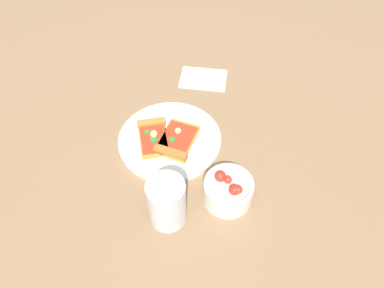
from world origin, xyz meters
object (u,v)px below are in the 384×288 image
Objects in this scene: salad_bowl at (228,190)px; plate at (168,140)px; pizza_slice_far at (176,142)px; pizza_slice_near at (153,135)px; paper_napkin at (203,79)px; soda_glass at (167,203)px.

plate is at bearing -144.34° from salad_bowl.
salad_bowl is at bearing 34.57° from pizza_slice_far.
pizza_slice_near is 0.86× the size of pizza_slice_far.
salad_bowl is (0.19, 0.16, 0.01)m from pizza_slice_near.
salad_bowl reaches higher than paper_napkin.
plate is at bearing -25.27° from paper_napkin.
paper_napkin is (-0.46, 0.12, -0.05)m from soda_glass.
salad_bowl is 0.14m from soda_glass.
soda_glass is (0.04, -0.13, 0.02)m from salad_bowl.
soda_glass is (0.22, 0.03, 0.03)m from pizza_slice_near.
paper_napkin is (-0.42, -0.01, -0.03)m from salad_bowl.
pizza_slice_near is at bearing -32.74° from paper_napkin.
salad_bowl is 0.80× the size of paper_napkin.
pizza_slice_far is at bearing -145.43° from salad_bowl.
paper_napkin is (-0.24, 0.11, -0.01)m from plate.
plate is 0.22m from soda_glass.
soda_glass reaches higher than paper_napkin.
plate is 1.90× the size of paper_napkin.
pizza_slice_near is 0.92× the size of paper_napkin.
salad_bowl is (0.16, 0.11, 0.01)m from pizza_slice_far.
pizza_slice_near is at bearing -100.12° from plate.
salad_bowl reaches higher than pizza_slice_near.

